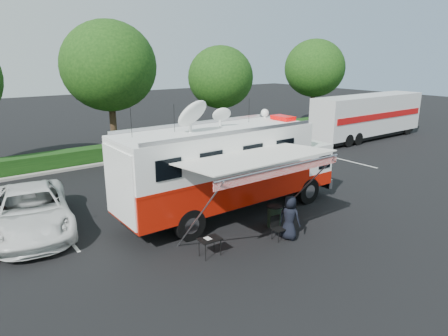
# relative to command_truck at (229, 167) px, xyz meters

# --- Properties ---
(ground_plane) EXTENTS (120.00, 120.00, 0.00)m
(ground_plane) POSITION_rel_command_truck_xyz_m (0.09, 0.00, -2.07)
(ground_plane) COLOR black
(ground_plane) RESTS_ON ground
(back_border) EXTENTS (60.00, 6.14, 8.87)m
(back_border) POSITION_rel_command_truck_xyz_m (1.23, 12.90, 2.93)
(back_border) COLOR #9E998E
(back_border) RESTS_ON ground_plane
(stall_lines) EXTENTS (24.12, 5.50, 0.01)m
(stall_lines) POSITION_rel_command_truck_xyz_m (-0.41, 3.00, -2.07)
(stall_lines) COLOR silver
(stall_lines) RESTS_ON ground_plane
(command_truck) EXTENTS (10.08, 2.77, 4.84)m
(command_truck) POSITION_rel_command_truck_xyz_m (0.00, 0.00, 0.00)
(command_truck) COLOR black
(command_truck) RESTS_ON ground_plane
(awning) EXTENTS (5.50, 2.83, 3.32)m
(awning) POSITION_rel_command_truck_xyz_m (-0.90, -2.88, 1.05)
(awning) COLOR silver
(awning) RESTS_ON ground_plane
(white_suv) EXTENTS (3.81, 6.51, 1.70)m
(white_suv) POSITION_rel_command_truck_xyz_m (-7.29, 3.10, -2.07)
(white_suv) COLOR silver
(white_suv) RESTS_ON ground_plane
(person) EXTENTS (0.77, 0.95, 1.68)m
(person) POSITION_rel_command_truck_xyz_m (0.22, -3.37, -2.07)
(person) COLOR black
(person) RESTS_ON ground_plane
(folding_table) EXTENTS (0.78, 0.57, 0.65)m
(folding_table) POSITION_rel_command_truck_xyz_m (-2.90, -2.69, -1.48)
(folding_table) COLOR black
(folding_table) RESTS_ON ground_plane
(folding_chair) EXTENTS (0.44, 0.46, 0.90)m
(folding_chair) POSITION_rel_command_truck_xyz_m (-0.15, -3.10, -1.54)
(folding_chair) COLOR black
(folding_chair) RESTS_ON ground_plane
(trash_bin) EXTENTS (0.58, 0.58, 0.87)m
(trash_bin) POSITION_rel_command_truck_xyz_m (0.56, -2.22, -1.64)
(trash_bin) COLOR black
(trash_bin) RESTS_ON ground_plane
(semi_trailer) EXTENTS (11.50, 2.52, 3.54)m
(semi_trailer) POSITION_rel_command_truck_xyz_m (18.85, 6.04, -0.21)
(semi_trailer) COLOR silver
(semi_trailer) RESTS_ON ground_plane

